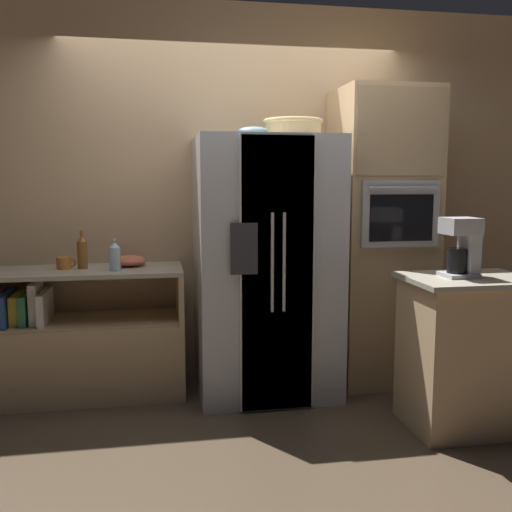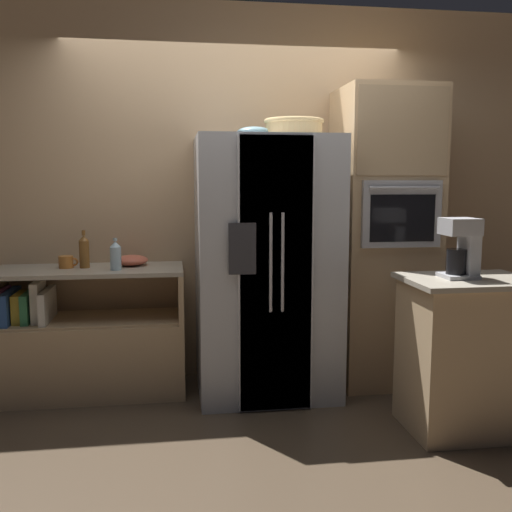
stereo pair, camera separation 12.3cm
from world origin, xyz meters
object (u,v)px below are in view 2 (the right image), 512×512
refrigerator (266,267)px  mixing_bowl (131,260)px  wicker_basket (294,127)px  bottle_tall (116,255)px  mug (66,262)px  coffee_maker (463,245)px  bottle_short (84,251)px  fruit_bowl (254,132)px  wall_oven (383,238)px

refrigerator → mixing_bowl: (-0.94, 0.23, 0.03)m
wicker_basket → mixing_bowl: (-1.14, 0.19, -0.93)m
wicker_basket → bottle_tall: size_ratio=1.91×
mug → coffee_maker: coffee_maker is taller
bottle_short → coffee_maker: (2.29, -0.96, 0.11)m
bottle_tall → coffee_maker: 2.24m
bottle_short → mixing_bowl: (0.32, 0.07, -0.08)m
fruit_bowl → coffee_maker: bearing=-38.0°
refrigerator → bottle_tall: refrigerator is taller
mug → mixing_bowl: size_ratio=0.56×
wall_oven → wicker_basket: (-0.69, -0.06, 0.78)m
fruit_bowl → wicker_basket: bearing=-6.0°
refrigerator → wall_oven: (0.89, 0.09, 0.18)m
refrigerator → wicker_basket: (0.20, 0.04, 0.97)m
fruit_bowl → mixing_bowl: (-0.87, 0.16, -0.90)m
fruit_bowl → wall_oven: bearing=1.7°
bottle_tall → mug: bearing=158.4°
refrigerator → wicker_basket: wicker_basket is taller
bottle_short → mug: bottle_short is taller
wicker_basket → mixing_bowl: bearing=170.5°
refrigerator → bottle_tall: size_ratio=8.26×
fruit_bowl → mixing_bowl: 1.26m
bottle_tall → mixing_bowl: 0.22m
mug → coffee_maker: size_ratio=0.38×
fruit_bowl → refrigerator: bearing=-40.6°
bottle_tall → coffee_maker: (2.07, -0.84, 0.13)m
bottle_tall → bottle_short: 0.26m
fruit_bowl → coffee_maker: fruit_bowl is taller
refrigerator → bottle_short: bearing=172.9°
wall_oven → mug: wall_oven is taller
wicker_basket → mug: 1.84m
bottle_short → coffee_maker: coffee_maker is taller
fruit_bowl → bottle_short: bearing=175.5°
wicker_basket → fruit_bowl: (-0.27, 0.03, -0.03)m
wicker_basket → bottle_tall: bearing=-179.8°
wicker_basket → coffee_maker: wicker_basket is taller
bottle_tall → bottle_short: (-0.22, 0.13, 0.02)m
refrigerator → mixing_bowl: bearing=166.6°
mug → wall_oven: bearing=-1.9°
wall_oven → bottle_tall: wall_oven is taller
wall_oven → fruit_bowl: bearing=-178.3°
refrigerator → wall_oven: size_ratio=0.83×
mixing_bowl → coffee_maker: coffee_maker is taller
refrigerator → coffee_maker: (1.04, -0.81, 0.22)m
bottle_tall → mixing_bowl: size_ratio=0.91×
refrigerator → wall_oven: bearing=6.0°
wall_oven → fruit_bowl: wall_oven is taller
refrigerator → bottle_tall: (-1.03, 0.03, 0.10)m
wicker_basket → fruit_bowl: size_ratio=1.76×
wall_oven → mug: (-2.28, 0.08, -0.15)m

